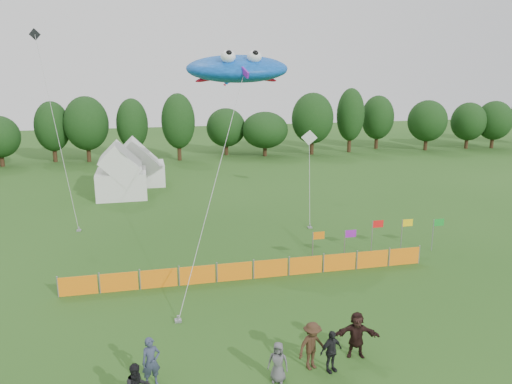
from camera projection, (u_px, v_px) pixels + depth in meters
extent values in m
plane|color=#234C16|center=(289.00, 352.00, 20.07)|extent=(160.00, 160.00, 0.00)
cylinder|color=#382314|center=(2.00, 158.00, 57.33)|extent=(0.50, 0.50, 1.91)
cylinder|color=#382314|center=(55.00, 152.00, 60.08)|extent=(0.50, 0.50, 2.38)
ellipsoid|color=black|center=(52.00, 126.00, 59.32)|extent=(4.09, 4.09, 5.35)
cylinder|color=#382314|center=(89.00, 151.00, 60.13)|extent=(0.50, 0.50, 2.57)
ellipsoid|color=black|center=(86.00, 123.00, 59.32)|extent=(5.20, 5.20, 5.79)
cylinder|color=#382314|center=(134.00, 150.00, 61.23)|extent=(0.50, 0.50, 2.46)
ellipsoid|color=black|center=(132.00, 124.00, 60.45)|extent=(3.78, 3.78, 5.55)
cylinder|color=#382314|center=(179.00, 150.00, 61.06)|extent=(0.50, 0.50, 2.66)
ellipsoid|color=black|center=(178.00, 121.00, 60.21)|extent=(4.05, 4.05, 5.99)
cylinder|color=#382314|center=(226.00, 147.00, 64.97)|extent=(0.50, 0.50, 1.98)
ellipsoid|color=black|center=(226.00, 127.00, 64.34)|extent=(5.06, 5.06, 4.46)
cylinder|color=#382314|center=(265.00, 149.00, 64.14)|extent=(0.50, 0.50, 1.86)
ellipsoid|color=black|center=(265.00, 130.00, 63.55)|extent=(5.86, 5.86, 4.18)
cylinder|color=#382314|center=(312.00, 144.00, 65.23)|extent=(0.50, 0.50, 2.62)
ellipsoid|color=black|center=(313.00, 118.00, 64.40)|extent=(5.41, 5.41, 5.89)
cylinder|color=#382314|center=(349.00, 142.00, 66.98)|extent=(0.50, 0.50, 2.78)
ellipsoid|color=black|center=(350.00, 115.00, 66.09)|extent=(3.67, 3.67, 6.26)
cylinder|color=#382314|center=(376.00, 140.00, 69.87)|extent=(0.50, 0.50, 2.42)
ellipsoid|color=black|center=(378.00, 117.00, 69.10)|extent=(4.46, 4.46, 5.44)
cylinder|color=#382314|center=(426.00, 142.00, 68.59)|extent=(0.50, 0.50, 2.24)
ellipsoid|color=black|center=(427.00, 121.00, 67.88)|extent=(5.26, 5.26, 5.03)
cylinder|color=#382314|center=(467.00, 141.00, 70.01)|extent=(0.50, 0.50, 2.10)
ellipsoid|color=black|center=(469.00, 121.00, 69.34)|extent=(4.74, 4.74, 4.73)
cylinder|color=#382314|center=(492.00, 140.00, 70.37)|extent=(0.50, 0.50, 2.16)
ellipsoid|color=black|center=(494.00, 120.00, 69.69)|extent=(4.88, 4.88, 4.87)
cube|color=silver|center=(122.00, 183.00, 44.03)|extent=(4.24, 4.24, 2.33)
cube|color=silver|center=(140.00, 174.00, 48.58)|extent=(4.76, 3.81, 2.09)
cube|color=orange|center=(78.00, 286.00, 25.01)|extent=(1.90, 0.06, 1.00)
cube|color=orange|center=(119.00, 282.00, 25.44)|extent=(1.90, 0.06, 1.00)
cube|color=orange|center=(159.00, 278.00, 25.87)|extent=(1.90, 0.06, 1.00)
cube|color=orange|center=(197.00, 275.00, 26.31)|extent=(1.90, 0.06, 1.00)
cube|color=orange|center=(235.00, 272.00, 26.74)|extent=(1.90, 0.06, 1.00)
cube|color=orange|center=(271.00, 268.00, 27.17)|extent=(1.90, 0.06, 1.00)
cube|color=orange|center=(306.00, 265.00, 27.60)|extent=(1.90, 0.06, 1.00)
cube|color=orange|center=(339.00, 262.00, 28.03)|extent=(1.90, 0.06, 1.00)
cube|color=orange|center=(372.00, 259.00, 28.47)|extent=(1.90, 0.06, 1.00)
cube|color=orange|center=(404.00, 256.00, 28.90)|extent=(1.90, 0.06, 1.00)
cylinder|color=gray|center=(313.00, 248.00, 28.95)|extent=(0.06, 0.06, 1.92)
cube|color=orange|center=(319.00, 236.00, 28.85)|extent=(0.70, 0.02, 0.45)
cylinder|color=gray|center=(345.00, 245.00, 29.43)|extent=(0.06, 0.06, 1.86)
cube|color=purple|center=(351.00, 234.00, 29.33)|extent=(0.70, 0.02, 0.45)
cylinder|color=gray|center=(372.00, 238.00, 30.34)|extent=(0.06, 0.06, 2.15)
cube|color=red|center=(378.00, 224.00, 30.21)|extent=(0.70, 0.02, 0.45)
cylinder|color=gray|center=(401.00, 236.00, 30.81)|extent=(0.06, 0.06, 2.07)
cube|color=yellow|center=(408.00, 223.00, 30.69)|extent=(0.70, 0.02, 0.45)
cylinder|color=gray|center=(433.00, 235.00, 31.02)|extent=(0.06, 0.06, 2.03)
cube|color=#148C26|center=(439.00, 222.00, 30.90)|extent=(0.70, 0.02, 0.45)
imported|color=#303750|center=(151.00, 362.00, 17.82)|extent=(0.76, 0.58, 1.86)
imported|color=#382416|center=(312.00, 346.00, 18.80)|extent=(1.39, 1.06, 1.90)
imported|color=black|center=(331.00, 351.00, 18.65)|extent=(1.05, 0.67, 1.66)
imported|color=#4E4D52|center=(278.00, 362.00, 18.07)|extent=(0.89, 0.77, 1.55)
imported|color=black|center=(357.00, 335.00, 19.60)|extent=(1.84, 1.01, 1.89)
ellipsoid|color=blue|center=(237.00, 69.00, 32.43)|extent=(7.30, 5.96, 2.32)
sphere|color=white|center=(228.00, 57.00, 30.71)|extent=(0.93, 0.93, 0.93)
sphere|color=white|center=(254.00, 57.00, 31.07)|extent=(0.93, 0.93, 0.93)
ellipsoid|color=red|center=(210.00, 78.00, 32.40)|extent=(1.95, 0.85, 0.30)
ellipsoid|color=red|center=(263.00, 78.00, 33.17)|extent=(1.95, 0.85, 0.30)
cube|color=purple|center=(245.00, 72.00, 30.08)|extent=(0.37, 0.96, 0.70)
cylinder|color=#A5A5A5|center=(216.00, 179.00, 26.46)|extent=(5.17, 10.02, 10.79)
cube|color=gray|center=(178.00, 321.00, 22.49)|extent=(0.30, 0.30, 0.10)
cube|color=white|center=(309.00, 138.00, 43.85)|extent=(1.40, 0.38, 1.40)
cylinder|color=#A5A5A5|center=(310.00, 178.00, 39.70)|extent=(3.06, 9.43, 5.15)
cube|color=gray|center=(310.00, 227.00, 35.54)|extent=(0.30, 0.30, 0.10)
cube|color=black|center=(35.00, 34.00, 35.54)|extent=(0.85, 0.25, 0.85)
cylinder|color=#A5A5A5|center=(57.00, 132.00, 35.23)|extent=(2.44, 4.69, 13.43)
cube|color=gray|center=(79.00, 230.00, 34.92)|extent=(0.30, 0.30, 0.10)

